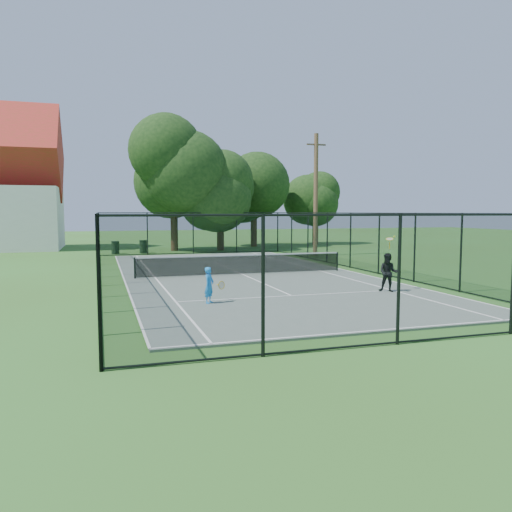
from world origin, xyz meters
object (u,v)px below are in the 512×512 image
object	(u,v)px
trash_bin_right	(143,247)
player_blue	(209,285)
tennis_net	(242,264)
utility_pole	(316,194)
trash_bin_left	(115,247)
player_black	(388,272)

from	to	relation	value
trash_bin_right	player_blue	size ratio (longest dim) A/B	0.82
tennis_net	trash_bin_right	bearing A→B (deg)	103.27
utility_pole	trash_bin_left	bearing A→B (deg)	157.33
trash_bin_left	player_black	distance (m)	23.05
player_blue	player_black	world-z (taller)	player_black
trash_bin_left	player_blue	distance (m)	21.56
trash_bin_left	trash_bin_right	bearing A→B (deg)	0.74
trash_bin_right	player_black	xyz separation A→B (m)	(7.21, -21.16, 0.30)
utility_pole	player_black	world-z (taller)	utility_pole
utility_pole	tennis_net	bearing A→B (deg)	-131.00
player_blue	trash_bin_left	bearing A→B (deg)	96.18
utility_pole	player_blue	xyz separation A→B (m)	(-10.91, -15.91, -3.59)
trash_bin_left	utility_pole	world-z (taller)	utility_pole
player_blue	utility_pole	bearing A→B (deg)	55.56
trash_bin_left	utility_pole	xyz separation A→B (m)	(13.23, -5.52, 3.78)
tennis_net	player_blue	distance (m)	7.56
trash_bin_left	trash_bin_right	size ratio (longest dim) A/B	0.96
player_blue	player_black	distance (m)	6.87
tennis_net	player_black	size ratio (longest dim) A/B	4.88
trash_bin_right	utility_pole	world-z (taller)	utility_pole
trash_bin_right	player_blue	xyz separation A→B (m)	(0.35, -21.45, 0.16)
player_black	player_blue	bearing A→B (deg)	-177.55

